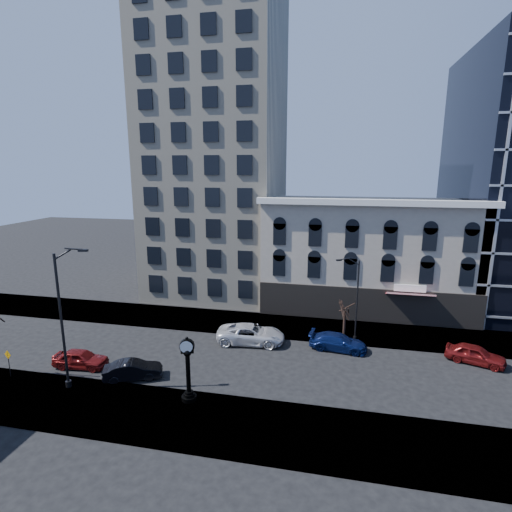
% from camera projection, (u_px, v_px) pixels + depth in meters
% --- Properties ---
extents(ground, '(160.00, 160.00, 0.00)m').
position_uv_depth(ground, '(222.00, 360.00, 32.81)').
color(ground, black).
rests_on(ground, ground).
extents(sidewalk_far, '(160.00, 6.00, 0.12)m').
position_uv_depth(sidewalk_far, '(245.00, 323.00, 40.43)').
color(sidewalk_far, gray).
rests_on(sidewalk_far, ground).
extents(sidewalk_near, '(160.00, 6.00, 0.12)m').
position_uv_depth(sidewalk_near, '(186.00, 418.00, 25.16)').
color(sidewalk_near, gray).
rests_on(sidewalk_near, ground).
extents(cream_tower, '(15.90, 15.40, 42.50)m').
position_uv_depth(cream_tower, '(215.00, 134.00, 47.81)').
color(cream_tower, beige).
rests_on(cream_tower, ground).
extents(victorian_row, '(22.60, 11.19, 12.50)m').
position_uv_depth(victorian_row, '(366.00, 255.00, 44.25)').
color(victorian_row, '#AFA390').
rests_on(victorian_row, ground).
extents(street_clock, '(1.04, 1.04, 4.57)m').
position_uv_depth(street_clock, '(188.00, 372.00, 26.61)').
color(street_clock, black).
rests_on(street_clock, sidewalk_near).
extents(street_lamp_near, '(2.61, 1.06, 10.37)m').
position_uv_depth(street_lamp_near, '(69.00, 282.00, 26.99)').
color(street_lamp_near, black).
rests_on(street_lamp_near, sidewalk_near).
extents(street_lamp_far, '(1.92, 1.00, 7.87)m').
position_uv_depth(street_lamp_far, '(352.00, 277.00, 34.92)').
color(street_lamp_far, black).
rests_on(street_lamp_far, sidewalk_far).
extents(bare_tree_far, '(2.39, 2.39, 4.09)m').
position_uv_depth(bare_tree_far, '(345.00, 305.00, 36.30)').
color(bare_tree_far, black).
rests_on(bare_tree_far, sidewalk_far).
extents(warning_sign, '(0.68, 0.19, 2.12)m').
position_uv_depth(warning_sign, '(8.00, 359.00, 29.70)').
color(warning_sign, black).
rests_on(warning_sign, sidewalk_near).
extents(car_near_a, '(4.37, 2.05, 1.45)m').
position_uv_depth(car_near_a, '(81.00, 359.00, 31.52)').
color(car_near_a, maroon).
rests_on(car_near_a, ground).
extents(car_near_b, '(4.50, 3.05, 1.40)m').
position_uv_depth(car_near_b, '(133.00, 370.00, 29.81)').
color(car_near_b, black).
rests_on(car_near_b, ground).
extents(car_far_a, '(6.28, 3.33, 1.68)m').
position_uv_depth(car_far_a, '(251.00, 334.00, 35.85)').
color(car_far_a, silver).
rests_on(car_far_a, ground).
extents(car_far_b, '(5.13, 2.54, 1.43)m').
position_uv_depth(car_far_b, '(338.00, 342.00, 34.54)').
color(car_far_b, '#0C194C').
rests_on(car_far_b, ground).
extents(car_far_c, '(4.76, 3.23, 1.51)m').
position_uv_depth(car_far_c, '(475.00, 354.00, 32.18)').
color(car_far_c, maroon).
rests_on(car_far_c, ground).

